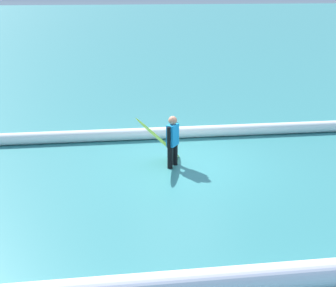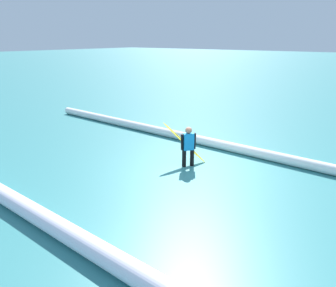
{
  "view_description": "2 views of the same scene",
  "coord_description": "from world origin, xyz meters",
  "views": [
    {
      "loc": [
        1.94,
        10.72,
        4.47
      ],
      "look_at": [
        0.5,
        0.65,
        0.83
      ],
      "focal_mm": 47.75,
      "sensor_mm": 36.0,
      "label": 1
    },
    {
      "loc": [
        -5.56,
        8.66,
        4.13
      ],
      "look_at": [
        0.46,
        0.98,
        0.99
      ],
      "focal_mm": 35.32,
      "sensor_mm": 36.0,
      "label": 2
    }
  ],
  "objects": [
    {
      "name": "ground_plane",
      "position": [
        0.0,
        0.0,
        0.0
      ],
      "size": [
        196.76,
        196.76,
        0.0
      ],
      "primitive_type": "plane",
      "color": "teal"
    },
    {
      "name": "surfboard",
      "position": [
        0.63,
        -0.14,
        0.7
      ],
      "size": [
        1.4,
        1.05,
        1.42
      ],
      "color": "yellow",
      "rests_on": "ground_plane"
    },
    {
      "name": "surfer",
      "position": [
        0.3,
        0.1,
        0.75
      ],
      "size": [
        0.36,
        0.45,
        1.36
      ],
      "rotation": [
        0.0,
        0.0,
        4.08
      ],
      "color": "black",
      "rests_on": "ground_plane"
    },
    {
      "name": "wave_crest_foreground",
      "position": [
        -2.28,
        -2.1,
        0.18
      ],
      "size": [
        25.11,
        0.76,
        0.36
      ],
      "primitive_type": "cylinder",
      "rotation": [
        0.0,
        1.57,
        -0.02
      ],
      "color": "white",
      "rests_on": "ground_plane"
    }
  ]
}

